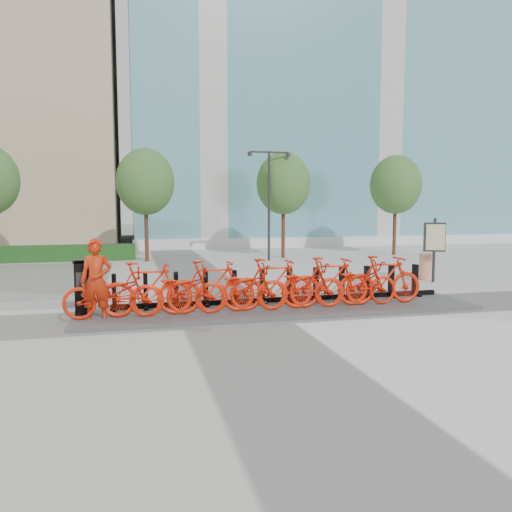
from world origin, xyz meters
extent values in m
plane|color=silver|center=(0.00, 0.00, 0.00)|extent=(120.00, 120.00, 0.00)
cube|color=teal|center=(14.00, 26.00, 12.00)|extent=(32.00, 16.00, 24.00)
cube|color=#1B5018|center=(-5.00, 13.20, 0.35)|extent=(6.00, 1.20, 0.70)
cylinder|color=#482A19|center=(-1.50, 12.00, 1.50)|extent=(0.18, 0.18, 3.00)
ellipsoid|color=#356228|center=(-1.50, 12.00, 3.60)|extent=(2.60, 2.60, 2.99)
cylinder|color=#482A19|center=(5.00, 12.00, 1.50)|extent=(0.18, 0.18, 3.00)
ellipsoid|color=#356228|center=(5.00, 12.00, 3.60)|extent=(2.60, 2.60, 2.99)
cylinder|color=#482A19|center=(11.00, 12.00, 1.50)|extent=(0.18, 0.18, 3.00)
ellipsoid|color=#356228|center=(11.00, 12.00, 3.60)|extent=(2.60, 2.60, 2.99)
cylinder|color=black|center=(4.00, 11.00, 2.50)|extent=(0.12, 0.12, 5.00)
cube|color=black|center=(3.55, 11.00, 4.95)|extent=(0.90, 0.08, 0.08)
cube|color=black|center=(4.45, 11.00, 4.95)|extent=(0.90, 0.08, 0.08)
cylinder|color=black|center=(3.10, 11.00, 4.85)|extent=(0.20, 0.20, 0.18)
cylinder|color=black|center=(4.90, 11.00, 4.85)|extent=(0.20, 0.20, 0.18)
cube|color=#4C4C4C|center=(1.30, 0.30, 0.04)|extent=(9.60, 2.40, 0.08)
imported|color=red|center=(-2.60, -0.05, 0.63)|extent=(2.09, 0.73, 1.10)
imported|color=red|center=(-1.88, -0.05, 0.69)|extent=(2.03, 0.57, 1.22)
imported|color=red|center=(-1.16, -0.05, 0.63)|extent=(2.09, 0.73, 1.10)
imported|color=red|center=(-0.44, -0.05, 0.69)|extent=(2.03, 0.57, 1.22)
imported|color=red|center=(0.28, -0.05, 0.63)|extent=(2.09, 0.73, 1.10)
imported|color=red|center=(1.00, -0.05, 0.69)|extent=(2.03, 0.57, 1.22)
imported|color=red|center=(1.72, -0.05, 0.63)|extent=(2.09, 0.73, 1.10)
imported|color=red|center=(2.44, -0.05, 0.69)|extent=(2.03, 0.57, 1.22)
imported|color=red|center=(3.16, -0.05, 0.63)|extent=(2.09, 0.73, 1.10)
imported|color=red|center=(3.88, -0.05, 0.69)|extent=(2.03, 0.57, 1.22)
cube|color=black|center=(-3.27, 0.50, 0.66)|extent=(0.34, 0.30, 1.16)
cube|color=black|center=(-3.27, 0.50, 1.28)|extent=(0.41, 0.35, 0.15)
cube|color=black|center=(-3.27, 0.35, 0.89)|extent=(0.23, 0.03, 0.33)
imported|color=#B32309|center=(-2.93, -0.07, 0.91)|extent=(0.73, 0.54, 1.82)
cylinder|color=red|center=(7.63, 3.90, 0.44)|extent=(0.52, 0.52, 0.89)
cylinder|color=black|center=(7.51, 3.29, 1.06)|extent=(0.10, 0.10, 2.12)
cube|color=black|center=(7.51, 3.29, 1.49)|extent=(0.67, 0.37, 0.96)
cube|color=beige|center=(7.51, 3.23, 1.49)|extent=(0.55, 0.26, 0.85)
camera|label=1|loc=(-2.18, -11.17, 2.51)|focal=35.00mm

